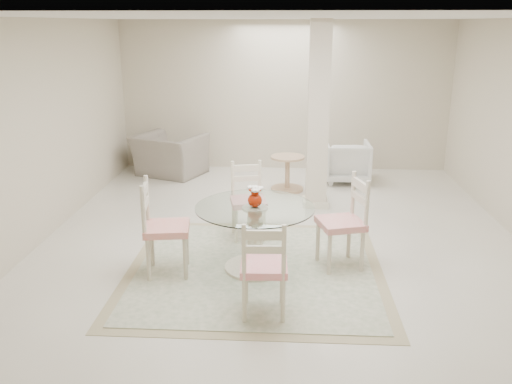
# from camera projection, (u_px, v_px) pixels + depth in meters

# --- Properties ---
(ground) EXTENTS (7.00, 7.00, 0.00)m
(ground) POSITION_uv_depth(u_px,v_px,m) (281.00, 237.00, 6.98)
(ground) COLOR white
(ground) RESTS_ON ground
(room_shell) EXTENTS (6.02, 7.02, 2.71)m
(room_shell) POSITION_uv_depth(u_px,v_px,m) (283.00, 92.00, 6.43)
(room_shell) COLOR beige
(room_shell) RESTS_ON ground
(column) EXTENTS (0.30, 0.30, 2.70)m
(column) POSITION_uv_depth(u_px,v_px,m) (318.00, 116.00, 7.79)
(column) COLOR beige
(column) RESTS_ON ground
(area_rug) EXTENTS (2.84, 2.84, 0.02)m
(area_rug) POSITION_uv_depth(u_px,v_px,m) (255.00, 269.00, 6.05)
(area_rug) COLOR tan
(area_rug) RESTS_ON ground
(dining_table) EXTENTS (1.29, 1.29, 0.74)m
(dining_table) POSITION_uv_depth(u_px,v_px,m) (255.00, 238.00, 5.94)
(dining_table) COLOR #F7EFCB
(dining_table) RESTS_ON ground
(red_vase) EXTENTS (0.18, 0.17, 0.24)m
(red_vase) POSITION_uv_depth(u_px,v_px,m) (255.00, 197.00, 5.79)
(red_vase) COLOR #A61E05
(red_vase) RESTS_ON dining_table
(dining_chair_east) EXTENTS (0.57, 0.57, 1.16)m
(dining_chair_east) POSITION_uv_depth(u_px,v_px,m) (347.00, 215.00, 5.96)
(dining_chair_east) COLOR beige
(dining_chair_east) RESTS_ON ground
(dining_chair_north) EXTENTS (0.50, 0.50, 1.07)m
(dining_chair_north) POSITION_uv_depth(u_px,v_px,m) (248.00, 194.00, 6.85)
(dining_chair_north) COLOR #F0E7C5
(dining_chair_north) RESTS_ON ground
(dining_chair_west) EXTENTS (0.53, 0.53, 1.18)m
(dining_chair_west) POSITION_uv_depth(u_px,v_px,m) (159.00, 221.00, 5.78)
(dining_chair_west) COLOR beige
(dining_chair_west) RESTS_ON ground
(dining_chair_south) EXTENTS (0.44, 0.45, 1.07)m
(dining_chair_south) POSITION_uv_depth(u_px,v_px,m) (264.00, 262.00, 4.91)
(dining_chair_south) COLOR beige
(dining_chair_south) RESTS_ON ground
(recliner_taupe) EXTENTS (1.42, 1.34, 0.73)m
(recliner_taupe) POSITION_uv_depth(u_px,v_px,m) (170.00, 155.00, 9.74)
(recliner_taupe) COLOR gray
(recliner_taupe) RESTS_ON ground
(armchair_white) EXTENTS (0.76, 0.78, 0.70)m
(armchair_white) POSITION_uv_depth(u_px,v_px,m) (347.00, 162.00, 9.33)
(armchair_white) COLOR white
(armchair_white) RESTS_ON ground
(side_table) EXTENTS (0.55, 0.55, 0.57)m
(side_table) POSITION_uv_depth(u_px,v_px,m) (287.00, 175.00, 8.86)
(side_table) COLOR tan
(side_table) RESTS_ON ground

